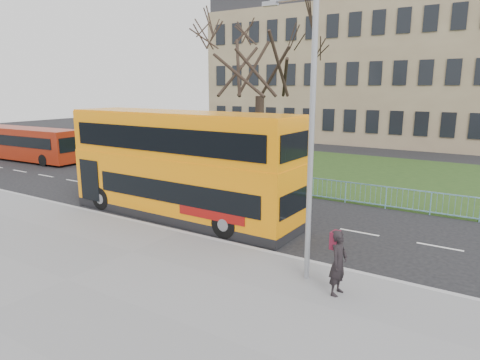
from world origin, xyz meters
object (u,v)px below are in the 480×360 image
red_bus (28,143)px  street_lamp (308,132)px  pedestrian (338,263)px  yellow_bus (180,163)px

red_bus → street_lamp: street_lamp is taller
red_bus → pedestrian: (28.58, -8.63, -0.34)m
yellow_bus → street_lamp: 8.20m
yellow_bus → red_bus: yellow_bus is taller
yellow_bus → red_bus: 20.66m
yellow_bus → street_lamp: size_ratio=1.39×
yellow_bus → street_lamp: street_lamp is taller
yellow_bus → red_bus: size_ratio=1.12×
street_lamp → pedestrian: bearing=-20.9°
pedestrian → street_lamp: 3.73m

